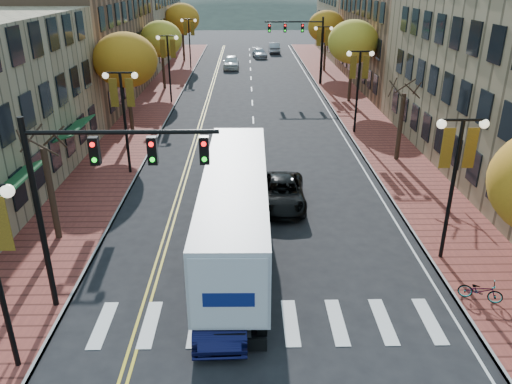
{
  "coord_description": "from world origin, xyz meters",
  "views": [
    {
      "loc": [
        -0.55,
        -11.84,
        10.94
      ],
      "look_at": [
        -0.16,
        8.18,
        2.2
      ],
      "focal_mm": 35.0,
      "sensor_mm": 36.0,
      "label": 1
    }
  ],
  "objects_px": {
    "black_suv": "(282,193)",
    "bicycle": "(481,291)",
    "navy_sedan": "(221,298)",
    "semi_truck": "(236,197)"
  },
  "relations": [
    {
      "from": "black_suv",
      "to": "bicycle",
      "type": "bearing_deg",
      "value": -50.08
    },
    {
      "from": "navy_sedan",
      "to": "bicycle",
      "type": "distance_m",
      "value": 9.3
    },
    {
      "from": "black_suv",
      "to": "bicycle",
      "type": "distance_m",
      "value": 10.77
    },
    {
      "from": "black_suv",
      "to": "bicycle",
      "type": "xyz_separation_m",
      "value": [
        6.55,
        -8.55,
        -0.14
      ]
    },
    {
      "from": "semi_truck",
      "to": "black_suv",
      "type": "bearing_deg",
      "value": 60.38
    },
    {
      "from": "semi_truck",
      "to": "navy_sedan",
      "type": "xyz_separation_m",
      "value": [
        -0.46,
        -5.3,
        -1.42
      ]
    },
    {
      "from": "semi_truck",
      "to": "black_suv",
      "type": "xyz_separation_m",
      "value": [
        2.26,
        3.87,
        -1.54
      ]
    },
    {
      "from": "bicycle",
      "to": "semi_truck",
      "type": "bearing_deg",
      "value": 85.18
    },
    {
      "from": "semi_truck",
      "to": "bicycle",
      "type": "bearing_deg",
      "value": -27.23
    },
    {
      "from": "navy_sedan",
      "to": "bicycle",
      "type": "bearing_deg",
      "value": 2.13
    }
  ]
}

